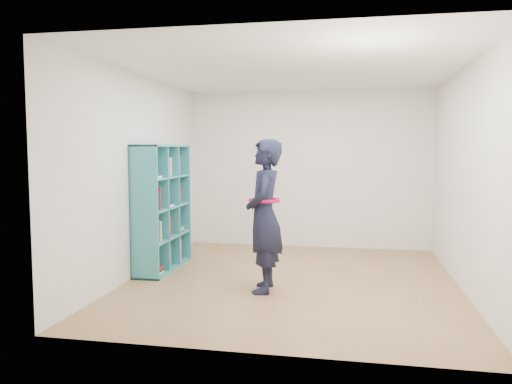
# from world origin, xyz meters

# --- Properties ---
(floor) EXTENTS (4.50, 4.50, 0.00)m
(floor) POSITION_xyz_m (0.00, 0.00, 0.00)
(floor) COLOR #906541
(floor) RESTS_ON ground
(ceiling) EXTENTS (4.50, 4.50, 0.00)m
(ceiling) POSITION_xyz_m (0.00, 0.00, 2.60)
(ceiling) COLOR white
(ceiling) RESTS_ON wall_back
(wall_left) EXTENTS (0.02, 4.50, 2.60)m
(wall_left) POSITION_xyz_m (-2.00, 0.00, 1.30)
(wall_left) COLOR silver
(wall_left) RESTS_ON floor
(wall_right) EXTENTS (0.02, 4.50, 2.60)m
(wall_right) POSITION_xyz_m (2.00, 0.00, 1.30)
(wall_right) COLOR silver
(wall_right) RESTS_ON floor
(wall_back) EXTENTS (4.00, 0.02, 2.60)m
(wall_back) POSITION_xyz_m (0.00, 2.25, 1.30)
(wall_back) COLOR silver
(wall_back) RESTS_ON floor
(wall_front) EXTENTS (4.00, 0.02, 2.60)m
(wall_front) POSITION_xyz_m (0.00, -2.25, 1.30)
(wall_front) COLOR silver
(wall_front) RESTS_ON floor
(bookshelf) EXTENTS (0.37, 1.27, 1.70)m
(bookshelf) POSITION_xyz_m (-1.83, 0.30, 0.83)
(bookshelf) COLOR teal
(bookshelf) RESTS_ON floor
(person) EXTENTS (0.48, 0.68, 1.75)m
(person) POSITION_xyz_m (-0.26, -0.48, 0.88)
(person) COLOR black
(person) RESTS_ON floor
(smartphone) EXTENTS (0.02, 0.10, 0.13)m
(smartphone) POSITION_xyz_m (-0.41, -0.42, 0.99)
(smartphone) COLOR silver
(smartphone) RESTS_ON person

